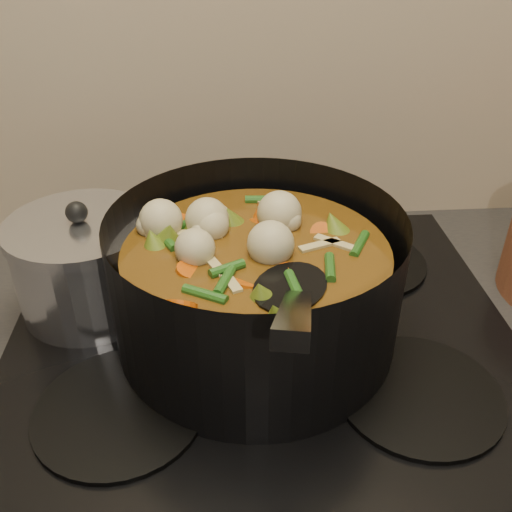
{
  "coord_description": "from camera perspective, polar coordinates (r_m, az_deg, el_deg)",
  "views": [
    {
      "loc": [
        -0.05,
        1.38,
        1.39
      ],
      "look_at": [
        -0.01,
        1.91,
        1.05
      ],
      "focal_mm": 40.0,
      "sensor_mm": 36.0,
      "label": 1
    }
  ],
  "objects": [
    {
      "name": "stockpot",
      "position": [
        0.66,
        0.03,
        -2.89
      ],
      "size": [
        0.43,
        0.5,
        0.24
      ],
      "rotation": [
        0.0,
        0.0,
        -0.38
      ],
      "color": "black",
      "rests_on": "stovetop"
    },
    {
      "name": "stovetop",
      "position": [
        0.73,
        0.58,
        -7.47
      ],
      "size": [
        0.62,
        0.54,
        0.03
      ],
      "color": "black",
      "rests_on": "counter"
    },
    {
      "name": "saucepan",
      "position": [
        0.75,
        -16.58,
        -0.78
      ],
      "size": [
        0.18,
        0.18,
        0.15
      ],
      "rotation": [
        0.0,
        0.0,
        -0.43
      ],
      "color": "silver",
      "rests_on": "stovetop"
    }
  ]
}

